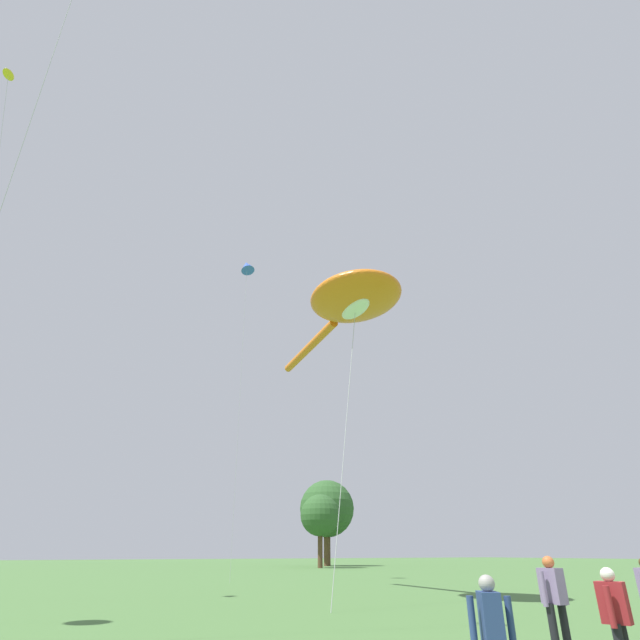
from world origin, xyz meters
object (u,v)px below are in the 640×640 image
Objects in this scene: small_kite_streamer_purple at (247,267)px; tree_pine_center at (320,515)px; person_grey_haired_man at (616,616)px; small_kite_delta_white at (6,91)px; tree_oak_left at (327,509)px; person_navy_jacket at (554,597)px; person_brown_coat at (493,633)px; big_show_kite at (352,302)px.

tree_pine_center is (20.61, 24.52, -17.49)m from small_kite_streamer_purple.
small_kite_delta_white is (-13.19, 19.43, 23.02)m from person_grey_haired_man.
small_kite_streamer_purple is 36.49m from tree_pine_center.
small_kite_delta_white is 63.07m from tree_oak_left.
tree_pine_center is (23.85, 52.09, 4.97)m from person_navy_jacket.
tree_oak_left is (33.22, 62.13, 6.60)m from person_brown_coat.
small_kite_delta_white is at bearing -135.79° from tree_oak_left.
tree_oak_left is at bearing 159.26° from big_show_kite.
person_navy_jacket is 0.07× the size of small_kite_streamer_purple.
person_brown_coat is at bearing 74.52° from person_grey_haired_man.
person_brown_coat is 70.76m from tree_oak_left.
small_kite_streamer_purple is (0.42, 16.58, 10.70)m from big_show_kite.
tree_oak_left reaches higher than person_navy_jacket.
big_show_kite is 46.66m from tree_pine_center.
small_kite_delta_white is at bearing 39.83° from person_navy_jacket.
small_kite_streamer_purple reaches higher than tree_pine_center.
small_kite_streamer_purple reaches higher than tree_oak_left.
big_show_kite is 0.53× the size of small_kite_delta_white.
person_navy_jacket is at bearing -116.06° from tree_oak_left.
small_kite_delta_white is 20.25m from small_kite_streamer_purple.
person_navy_jacket is 1.10× the size of person_grey_haired_man.
small_kite_delta_white is at bearing 16.50° from small_kite_streamer_purple.
person_navy_jacket is at bearing -114.60° from tree_pine_center.
person_grey_haired_man is (-1.13, -1.94, -0.08)m from person_navy_jacket.
person_navy_jacket is at bearing -27.09° from person_brown_coat.
person_grey_haired_man is 0.13× the size of tree_oak_left.
person_navy_jacket is (-2.83, -10.99, -11.77)m from big_show_kite.
small_kite_delta_white is (-17.14, 6.50, 11.17)m from big_show_kite.
person_grey_haired_man is at bearing -114.81° from tree_pine_center.
tree_pine_center is at bearing -124.83° from tree_oak_left.
small_kite_delta_white is 54.56m from tree_pine_center.
person_navy_jacket is 32.21m from small_kite_delta_white.
big_show_kite is 1.18× the size of tree_oak_left.
big_show_kite is at bearing -13.88° from person_navy_jacket.
big_show_kite is at bearing -85.70° from small_kite_delta_white.
person_brown_coat is 0.06× the size of small_kite_delta_white.
small_kite_streamer_purple is (4.38, 29.51, 22.55)m from person_grey_haired_man.
person_brown_coat is (-6.72, -13.17, -11.87)m from big_show_kite.
big_show_kite is at bearing -117.09° from tree_pine_center.
small_kite_delta_white reaches higher than small_kite_streamer_purple.
small_kite_streamer_purple is at bearing -35.09° from small_kite_delta_white.
big_show_kite reaches higher than tree_oak_left.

